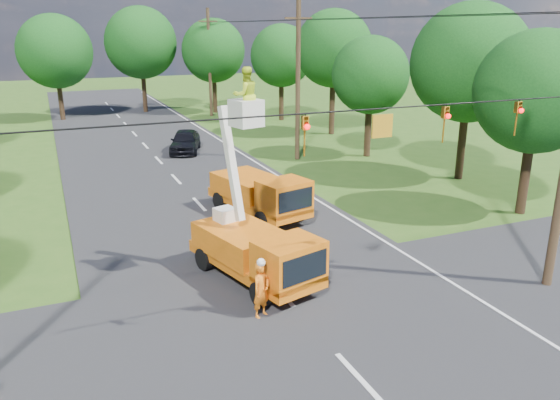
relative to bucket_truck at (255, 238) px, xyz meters
name	(u,v)px	position (x,y,z in m)	size (l,w,h in m)	color
ground	(176,180)	(0.38, 13.86, -1.56)	(140.00, 140.00, 0.00)	#315519
road_main	(176,180)	(0.38, 13.86, -1.56)	(12.00, 100.00, 0.06)	black
road_cross	(322,339)	(0.38, -4.14, -1.56)	(56.00, 10.00, 0.07)	black
edge_line	(268,170)	(5.98, 13.86, -1.56)	(0.12, 90.00, 0.02)	silver
bucket_truck	(255,238)	(0.00, 0.00, 0.00)	(3.29, 5.69, 7.12)	orange
second_truck	(261,194)	(2.55, 6.13, -0.47)	(3.30, 5.87, 2.08)	orange
ground_worker	(261,290)	(-0.71, -2.35, -0.69)	(0.63, 0.42, 1.74)	#DC5912
distant_car	(185,141)	(2.63, 20.80, -0.78)	(1.83, 4.54, 1.55)	black
traffic_cone_2	(271,224)	(2.22, 4.10, -1.20)	(0.38, 0.38, 0.71)	#FF5B0D
traffic_cone_6	(245,181)	(3.47, 10.93, -1.20)	(0.38, 0.38, 0.71)	#FF5B0D
pole_right_mid	(298,80)	(8.88, 15.86, 3.55)	(1.80, 0.30, 10.00)	#4C3823
pole_right_far	(210,62)	(8.88, 35.86, 3.55)	(1.80, 0.30, 10.00)	#4C3823
signal_span	(403,123)	(2.61, -4.15, 4.32)	(18.00, 0.29, 1.07)	black
tree_right_a	(537,92)	(13.88, 1.86, 4.01)	(5.40, 5.40, 8.28)	#382616
tree_right_b	(470,63)	(15.38, 7.86, 4.88)	(6.40, 6.40, 9.65)	#382616
tree_right_c	(371,75)	(13.58, 14.86, 3.76)	(5.00, 5.00, 7.83)	#382616
tree_right_d	(334,49)	(15.18, 22.86, 5.12)	(6.00, 6.00, 9.70)	#382616
tree_right_e	(281,56)	(14.18, 30.86, 4.26)	(5.60, 5.60, 8.63)	#382616
tree_far_a	(55,51)	(-4.62, 38.86, 4.63)	(6.60, 6.60, 9.50)	#382616
tree_far_b	(141,43)	(3.38, 40.86, 5.25)	(7.00, 7.00, 10.32)	#382616
tree_far_c	(213,51)	(9.88, 37.86, 4.51)	(6.20, 6.20, 9.18)	#382616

